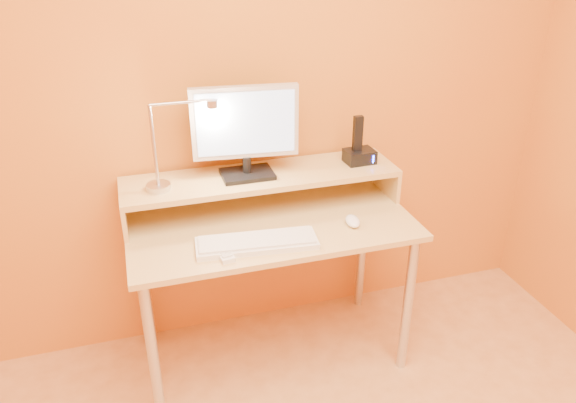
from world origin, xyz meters
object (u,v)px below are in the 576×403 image
object	(u,v)px
lamp_base	(159,187)
phone_dock	(359,156)
remote_control	(221,249)
monitor_panel	(245,122)
mouse	(353,221)
keyboard	(257,243)

from	to	relation	value
lamp_base	phone_dock	xyz separation A→B (m)	(0.90, 0.03, 0.02)
remote_control	phone_dock	bearing A→B (deg)	16.80
lamp_base	phone_dock	world-z (taller)	phone_dock
monitor_panel	mouse	world-z (taller)	monitor_panel
phone_dock	remote_control	size ratio (longest dim) A/B	0.68
lamp_base	mouse	distance (m)	0.81
phone_dock	keyboard	xyz separation A→B (m)	(-0.56, -0.32, -0.18)
phone_dock	keyboard	distance (m)	0.67
keyboard	mouse	bearing A→B (deg)	12.48
monitor_panel	mouse	size ratio (longest dim) A/B	4.32
lamp_base	keyboard	bearing A→B (deg)	-40.34
lamp_base	mouse	bearing A→B (deg)	-17.29
keyboard	remote_control	bearing A→B (deg)	-174.22
lamp_base	phone_dock	bearing A→B (deg)	1.91
monitor_panel	mouse	distance (m)	0.61
monitor_panel	remote_control	xyz separation A→B (m)	(-0.18, -0.33, -0.39)
mouse	remote_control	size ratio (longest dim) A/B	0.54
keyboard	mouse	xyz separation A→B (m)	(0.43, 0.05, 0.01)
monitor_panel	mouse	bearing A→B (deg)	-29.75
monitor_panel	keyboard	size ratio (longest dim) A/B	0.94
keyboard	remote_control	world-z (taller)	keyboard
monitor_panel	lamp_base	xyz separation A→B (m)	(-0.38, -0.04, -0.23)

